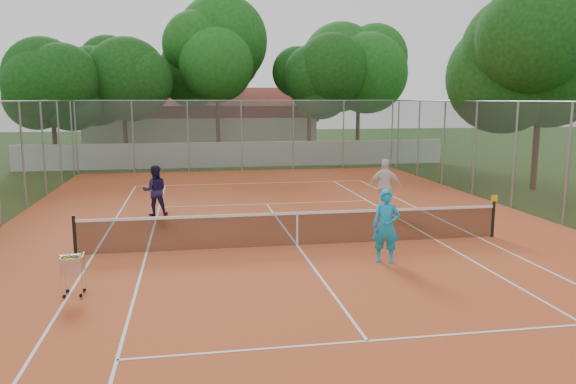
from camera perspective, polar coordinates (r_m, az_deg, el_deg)
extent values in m
plane|color=#18370F|center=(15.84, 0.93, -5.53)|extent=(120.00, 120.00, 0.00)
cube|color=#BE5025|center=(15.83, 0.93, -5.49)|extent=(18.00, 34.00, 0.02)
cube|color=white|center=(15.83, 0.93, -5.45)|extent=(10.98, 23.78, 0.01)
cube|color=black|center=(15.71, 0.94, -3.73)|extent=(11.88, 0.10, 0.98)
cube|color=slate|center=(15.44, 0.95, 1.66)|extent=(18.00, 34.00, 4.00)
cube|color=white|center=(34.31, -5.02, 3.82)|extent=(26.00, 0.30, 1.50)
cube|color=beige|center=(44.08, -8.78, 6.88)|extent=(16.40, 9.00, 4.40)
cube|color=#0D370E|center=(37.15, -5.52, 10.81)|extent=(29.00, 19.00, 10.00)
imported|color=#1898D2|center=(14.25, 9.94, -3.45)|extent=(0.80, 0.68, 1.85)
imported|color=#1F1747|center=(20.27, -13.36, 0.15)|extent=(0.91, 0.74, 1.77)
imported|color=white|center=(20.34, 9.85, 0.57)|extent=(1.24, 0.83, 1.96)
cube|color=silver|center=(12.62, -20.99, -7.80)|extent=(0.50, 0.50, 0.93)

